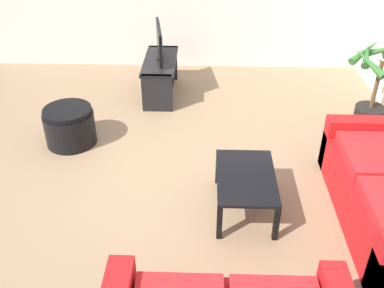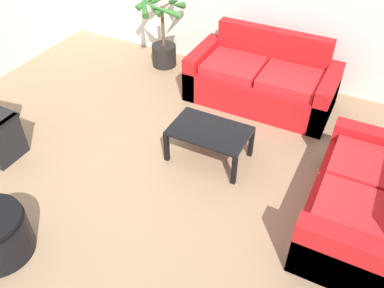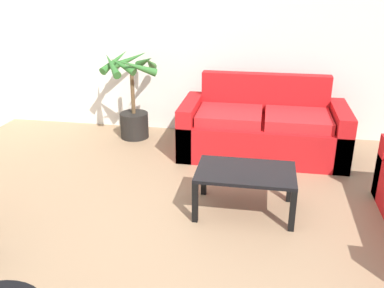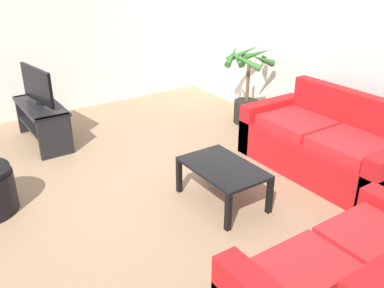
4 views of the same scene
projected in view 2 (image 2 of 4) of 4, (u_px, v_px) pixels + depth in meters
The scene contains 5 objects.
ground_plane at pixel (123, 191), 4.28m from camera, with size 6.60×6.60×0.00m, color #937556.
couch_main at pixel (262, 81), 5.39m from camera, with size 1.91×0.90×0.90m.
couch_loveseat at pixel (365, 204), 3.74m from camera, with size 0.90×1.63×0.90m.
coffee_table at pixel (210, 134), 4.46m from camera, with size 0.87×0.56×0.40m.
potted_palm at pixel (163, 34), 6.02m from camera, with size 0.76×0.75×1.13m.
Camera 2 is at (1.99, -2.30, 3.14)m, focal length 37.78 mm.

